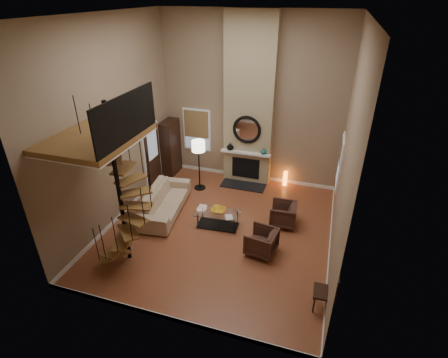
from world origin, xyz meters
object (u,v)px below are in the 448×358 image
(hutch, at_px, (171,148))
(armchair_near, at_px, (286,214))
(sofa, at_px, (164,201))
(side_chair, at_px, (329,290))
(coffee_table, at_px, (218,217))
(accent_lamp, at_px, (285,178))
(floor_lamp, at_px, (198,150))
(armchair_far, at_px, (264,242))

(hutch, distance_m, armchair_near, 4.98)
(sofa, xyz_separation_m, side_chair, (4.87, -2.29, 0.13))
(coffee_table, bearing_deg, accent_lamp, 63.82)
(coffee_table, height_order, floor_lamp, floor_lamp)
(hutch, relative_size, armchair_near, 2.77)
(armchair_far, relative_size, accent_lamp, 1.45)
(sofa, bearing_deg, hutch, 12.84)
(hutch, bearing_deg, floor_lamp, -30.84)
(sofa, relative_size, accent_lamp, 4.83)
(accent_lamp, relative_size, side_chair, 0.53)
(armchair_near, distance_m, floor_lamp, 3.49)
(hutch, height_order, coffee_table, hutch)
(armchair_near, bearing_deg, armchair_far, -16.53)
(coffee_table, xyz_separation_m, side_chair, (3.12, -2.09, 0.24))
(armchair_near, xyz_separation_m, armchair_far, (-0.34, -1.40, 0.00))
(sofa, distance_m, coffee_table, 1.77)
(armchair_far, bearing_deg, floor_lamp, -125.29)
(coffee_table, bearing_deg, side_chair, -33.85)
(sofa, xyz_separation_m, accent_lamp, (3.20, 2.76, -0.15))
(side_chair, bearing_deg, armchair_far, 141.20)
(hutch, height_order, floor_lamp, hutch)
(hutch, bearing_deg, coffee_table, -45.32)
(armchair_near, distance_m, armchair_far, 1.44)
(armchair_far, bearing_deg, hutch, -121.40)
(floor_lamp, bearing_deg, sofa, -106.27)
(floor_lamp, bearing_deg, coffee_table, -55.80)
(hutch, relative_size, sofa, 0.83)
(side_chair, bearing_deg, accent_lamp, 108.29)
(armchair_far, xyz_separation_m, accent_lamp, (-0.03, 3.73, -0.10))
(sofa, height_order, floor_lamp, floor_lamp)
(armchair_far, height_order, accent_lamp, armchair_far)
(armchair_near, relative_size, accent_lamp, 1.44)
(hutch, bearing_deg, accent_lamp, 3.48)
(floor_lamp, distance_m, side_chair, 5.97)
(armchair_far, xyz_separation_m, floor_lamp, (-2.75, 2.64, 1.06))
(accent_lamp, height_order, side_chair, side_chair)
(coffee_table, bearing_deg, floor_lamp, 124.20)
(accent_lamp, xyz_separation_m, side_chair, (1.67, -5.04, 0.28))
(hutch, xyz_separation_m, floor_lamp, (1.41, -0.84, 0.46))
(armchair_near, height_order, armchair_far, same)
(armchair_near, relative_size, floor_lamp, 0.42)
(hutch, xyz_separation_m, accent_lamp, (4.12, 0.25, -0.70))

